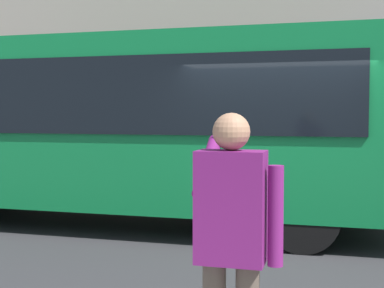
# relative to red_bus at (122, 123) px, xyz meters

# --- Properties ---
(ground_plane) EXTENTS (60.00, 60.00, 0.00)m
(ground_plane) POSITION_rel_red_bus_xyz_m (-2.66, 0.69, -1.68)
(ground_plane) COLOR #2B2B2D
(red_bus) EXTENTS (9.05, 2.54, 3.08)m
(red_bus) POSITION_rel_red_bus_xyz_m (0.00, 0.00, 0.00)
(red_bus) COLOR #0F7238
(red_bus) RESTS_ON ground_plane
(pedestrian_photographer) EXTENTS (0.53, 0.52, 1.70)m
(pedestrian_photographer) POSITION_rel_red_bus_xyz_m (-2.88, 5.18, -0.54)
(pedestrian_photographer) COLOR #4C4238
(pedestrian_photographer) RESTS_ON sidewalk_curb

